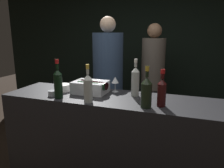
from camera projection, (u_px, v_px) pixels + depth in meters
wall_back_chalkboard at (152, 46)px, 3.97m from camera, size 6.40×0.06×2.80m
bar_counter at (111, 147)px, 2.19m from camera, size 2.09×0.58×1.05m
ice_bin_with_bottles at (91, 86)px, 2.20m from camera, size 0.36×0.25×0.13m
bowl_white at (63, 87)px, 2.27m from camera, size 0.16×0.16×0.07m
wine_glass at (115, 81)px, 2.22m from camera, size 0.07×0.07×0.16m
candle_votive at (53, 93)px, 2.10m from camera, size 0.08×0.08×0.05m
white_wine_bottle at (135, 81)px, 2.07m from camera, size 0.08×0.08×0.36m
champagne_bottle at (146, 91)px, 1.75m from camera, size 0.09×0.09×0.34m
rose_wine_bottle at (88, 87)px, 1.88m from camera, size 0.08×0.08×0.33m
red_wine_bottle_tall at (162, 91)px, 1.78m from camera, size 0.07×0.07×0.31m
red_wine_bottle_burgundy at (58, 82)px, 2.00m from camera, size 0.08×0.08×0.36m
person_in_hoodie at (153, 77)px, 3.26m from camera, size 0.34×0.34×1.78m
person_blond_tee at (108, 78)px, 3.03m from camera, size 0.41×0.41×1.86m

